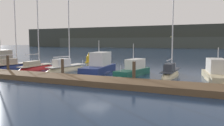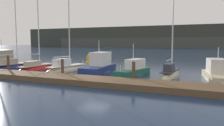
% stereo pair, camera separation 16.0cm
% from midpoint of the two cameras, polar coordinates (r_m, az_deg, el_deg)
% --- Properties ---
extents(ground_plane, '(400.00, 400.00, 0.00)m').
position_cam_midpoint_polar(ground_plane, '(19.73, -4.65, -4.45)').
color(ground_plane, '#192D4C').
extents(dock, '(42.27, 2.80, 0.45)m').
position_cam_midpoint_polar(dock, '(18.37, -6.90, -4.51)').
color(dock, brown).
rests_on(dock, ground).
extents(mooring_pile_1, '(0.28, 0.28, 1.97)m').
position_cam_midpoint_polar(mooring_pile_1, '(26.44, -25.69, -0.31)').
color(mooring_pile_1, '#4C3D2D').
rests_on(mooring_pile_1, ground).
extents(mooring_pile_2, '(0.28, 0.28, 1.78)m').
position_cam_midpoint_polar(mooring_pile_2, '(21.59, -13.00, -1.34)').
color(mooring_pile_2, '#4C3D2D').
rests_on(mooring_pile_2, ground).
extents(mooring_pile_3, '(0.28, 0.28, 1.79)m').
position_cam_midpoint_polar(mooring_pile_3, '(18.32, 5.49, -2.40)').
color(mooring_pile_3, '#4C3D2D').
rests_on(mooring_pile_3, ground).
extents(motorboat_berth_1, '(2.70, 5.65, 4.41)m').
position_cam_midpoint_polar(motorboat_berth_1, '(35.06, -27.07, -0.02)').
color(motorboat_berth_1, '#195647').
rests_on(motorboat_berth_1, ground).
extents(sailboat_berth_2, '(2.56, 6.58, 10.37)m').
position_cam_midpoint_polar(sailboat_berth_2, '(31.68, -24.55, -0.92)').
color(sailboat_berth_2, navy).
rests_on(sailboat_berth_2, ground).
extents(sailboat_berth_3, '(1.79, 6.46, 10.33)m').
position_cam_midpoint_polar(sailboat_berth_3, '(28.34, -19.31, -1.46)').
color(sailboat_berth_3, red).
rests_on(sailboat_berth_3, ground).
extents(sailboat_berth_4, '(2.48, 6.55, 9.97)m').
position_cam_midpoint_polar(sailboat_berth_4, '(26.10, -12.04, -1.77)').
color(sailboat_berth_4, beige).
rests_on(sailboat_berth_4, ground).
extents(motorboat_berth_5, '(2.91, 6.83, 4.08)m').
position_cam_midpoint_polar(motorboat_berth_5, '(24.62, -3.59, -1.40)').
color(motorboat_berth_5, navy).
rests_on(motorboat_berth_5, ground).
extents(motorboat_berth_6, '(2.74, 5.81, 3.82)m').
position_cam_midpoint_polar(motorboat_berth_6, '(22.58, 5.32, -2.54)').
color(motorboat_berth_6, '#195647').
rests_on(motorboat_berth_6, ground).
extents(sailboat_berth_7, '(1.60, 5.78, 9.18)m').
position_cam_midpoint_polar(sailboat_berth_7, '(22.42, 14.84, -3.06)').
color(sailboat_berth_7, beige).
rests_on(sailboat_berth_7, ground).
extents(motorboat_berth_8, '(3.02, 6.61, 3.48)m').
position_cam_midpoint_polar(motorboat_berth_8, '(22.07, 25.57, -3.09)').
color(motorboat_berth_8, beige).
rests_on(motorboat_berth_8, ground).
extents(channel_buoy, '(1.17, 1.17, 1.74)m').
position_cam_midpoint_polar(channel_buoy, '(36.25, -6.26, 1.05)').
color(channel_buoy, gold).
rests_on(channel_buoy, ground).
extents(hillside_backdrop, '(240.00, 23.00, 13.57)m').
position_cam_midpoint_polar(hillside_backdrop, '(141.27, 18.74, 6.33)').
color(hillside_backdrop, '#333833').
rests_on(hillside_backdrop, ground).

